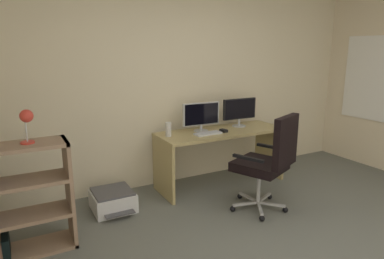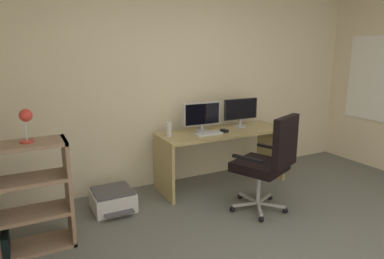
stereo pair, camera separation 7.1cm
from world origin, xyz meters
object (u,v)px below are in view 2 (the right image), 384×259
bookshelf (5,204)px  desk_lamp (26,119)px  computer_mouse (224,131)px  printer (113,199)px  monitor_main (202,115)px  keyboard (209,134)px  desktop_speaker (169,129)px  office_chair (269,160)px  desk (222,144)px  monitor_secondary (241,110)px

bookshelf → desk_lamp: (0.23, 0.00, 0.71)m
computer_mouse → bookshelf: bearing=-176.8°
printer → monitor_main: bearing=7.1°
monitor_main → printer: monitor_main is taller
monitor_main → desk_lamp: (-1.98, -0.59, 0.24)m
keyboard → desktop_speaker: (-0.47, 0.13, 0.07)m
bookshelf → monitor_main: bearing=14.9°
office_chair → printer: (-1.47, 0.83, -0.48)m
desk → printer: bearing=-177.5°
desk → keyboard: 0.33m
desktop_speaker → keyboard: bearing=-15.9°
monitor_secondary → computer_mouse: bearing=-154.6°
computer_mouse → desktop_speaker: bearing=163.4°
bookshelf → printer: 1.16m
desk_lamp → printer: bearing=29.3°
monitor_main → office_chair: monitor_main is taller
printer → desk: bearing=2.5°
desk_lamp → printer: desk_lamp is taller
bookshelf → desk_lamp: 0.74m
keyboard → monitor_secondary: bearing=14.7°
monitor_main → monitor_secondary: (0.59, 0.00, 0.01)m
office_chair → bookshelf: size_ratio=1.11×
bookshelf → printer: size_ratio=1.84×
desk → desktop_speaker: size_ratio=9.76×
office_chair → printer: size_ratio=2.05×
computer_mouse → bookshelf: bookshelf is taller
keyboard → office_chair: (0.27, -0.80, -0.14)m
computer_mouse → desktop_speaker: 0.71m
monitor_secondary → printer: bearing=-175.2°
monitor_main → bookshelf: bearing=-165.1°
keyboard → printer: bearing=176.4°
keyboard → bookshelf: bookshelf is taller
desk_lamp → printer: (0.78, 0.44, -1.06)m
keyboard → office_chair: 0.86m
printer → desktop_speaker: bearing=8.0°
desk_lamp → monitor_secondary: bearing=12.9°
computer_mouse → desk_lamp: (-2.21, -0.42, 0.43)m
keyboard → computer_mouse: computer_mouse is taller
desk → desk_lamp: (-2.23, -0.50, 0.62)m
desk → monitor_secondary: size_ratio=3.37×
desk → keyboard: (-0.25, -0.09, 0.19)m
monitor_secondary → office_chair: bearing=-108.1°
keyboard → desk_lamp: size_ratio=1.20×
desktop_speaker → computer_mouse: bearing=-10.1°
monitor_secondary → bookshelf: 2.90m
computer_mouse → office_chair: bearing=-93.6°
keyboard → computer_mouse: (0.23, 0.01, 0.01)m
computer_mouse → desktop_speaker: size_ratio=0.59×
office_chair → desk_lamp: (-2.25, 0.39, 0.57)m
monitor_secondary → keyboard: 0.65m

